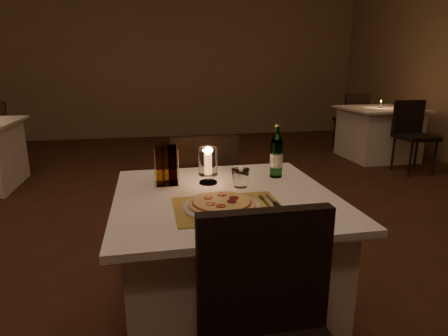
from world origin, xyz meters
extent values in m
cube|color=#482717|center=(0.00, 0.00, -0.01)|extent=(8.00, 10.00, 0.02)
cube|color=#917554|center=(0.00, 5.01, 1.50)|extent=(8.00, 0.02, 3.00)
cube|color=white|center=(0.26, -0.67, 0.35)|extent=(0.88, 0.88, 0.71)
cube|color=white|center=(0.26, -0.67, 0.72)|extent=(1.00, 1.00, 0.03)
cube|color=black|center=(0.26, -1.29, 0.69)|extent=(0.42, 0.05, 0.42)
cube|color=black|center=(0.26, 0.13, 0.46)|extent=(0.42, 0.42, 0.05)
cube|color=black|center=(0.26, -0.06, 0.69)|extent=(0.42, 0.05, 0.42)
cylinder|color=black|center=(0.43, 0.30, 0.22)|extent=(0.03, 0.03, 0.44)
cylinder|color=black|center=(0.09, 0.30, 0.22)|extent=(0.03, 0.03, 0.44)
cylinder|color=black|center=(0.43, -0.04, 0.22)|extent=(0.03, 0.03, 0.44)
cylinder|color=black|center=(0.09, -0.04, 0.22)|extent=(0.03, 0.03, 0.44)
cube|color=#AC923B|center=(0.24, -0.85, 0.74)|extent=(0.45, 0.34, 0.00)
cylinder|color=white|center=(0.21, -0.85, 0.75)|extent=(0.32, 0.32, 0.01)
cylinder|color=#D8B77F|center=(0.21, -0.85, 0.76)|extent=(0.28, 0.28, 0.01)
cylinder|color=maroon|center=(0.21, -0.85, 0.77)|extent=(0.24, 0.24, 0.00)
cylinder|color=#EACC7F|center=(0.21, -0.85, 0.77)|extent=(0.24, 0.24, 0.00)
cylinder|color=maroon|center=(0.27, -0.84, 0.78)|extent=(0.04, 0.04, 0.00)
cylinder|color=maroon|center=(0.23, -0.79, 0.78)|extent=(0.04, 0.04, 0.00)
cylinder|color=maroon|center=(0.16, -0.81, 0.78)|extent=(0.04, 0.04, 0.00)
cylinder|color=maroon|center=(0.16, -0.89, 0.78)|extent=(0.04, 0.04, 0.00)
cylinder|color=maroon|center=(0.20, -0.92, 0.78)|extent=(0.04, 0.04, 0.00)
cylinder|color=maroon|center=(0.25, -0.88, 0.78)|extent=(0.04, 0.04, 0.00)
cube|color=silver|center=(0.41, -0.85, 0.75)|extent=(0.01, 0.14, 0.00)
cube|color=silver|center=(0.41, -0.77, 0.75)|extent=(0.02, 0.05, 0.00)
cube|color=black|center=(0.44, -0.90, 0.75)|extent=(0.02, 0.10, 0.01)
cube|color=silver|center=(0.44, -0.79, 0.75)|extent=(0.01, 0.12, 0.00)
cylinder|color=#519661|center=(0.59, -0.45, 0.83)|extent=(0.06, 0.06, 0.19)
cylinder|color=#519661|center=(0.59, -0.45, 0.99)|extent=(0.02, 0.02, 0.04)
cylinder|color=gold|center=(0.59, -0.45, 1.02)|extent=(0.03, 0.03, 0.01)
cylinder|color=silver|center=(0.59, -0.45, 0.83)|extent=(0.07, 0.07, 0.07)
cylinder|color=white|center=(0.21, -0.49, 0.74)|extent=(0.09, 0.09, 0.01)
cylinder|color=white|center=(0.21, -0.49, 0.77)|extent=(0.02, 0.02, 0.04)
cylinder|color=white|center=(0.21, -0.49, 0.86)|extent=(0.10, 0.10, 0.14)
cylinder|color=white|center=(0.21, -0.49, 0.84)|extent=(0.03, 0.03, 0.10)
ellipsoid|color=orange|center=(0.21, -0.49, 0.91)|extent=(0.02, 0.02, 0.03)
cube|color=white|center=(0.01, -0.47, 0.74)|extent=(0.12, 0.12, 0.01)
cylinder|color=white|center=(-0.05, -0.52, 0.84)|extent=(0.01, 0.01, 0.18)
cylinder|color=white|center=(0.06, -0.52, 0.84)|extent=(0.01, 0.01, 0.18)
cylinder|color=white|center=(-0.05, -0.41, 0.84)|extent=(0.01, 0.01, 0.18)
cylinder|color=white|center=(0.06, -0.41, 0.84)|extent=(0.01, 0.01, 0.18)
cube|color=#BF8C33|center=(-0.02, -0.50, 0.85)|extent=(0.04, 0.04, 0.20)
cube|color=#3F1E14|center=(0.04, -0.50, 0.85)|extent=(0.04, 0.04, 0.20)
cube|color=#BF8C33|center=(0.01, -0.44, 0.85)|extent=(0.04, 0.04, 0.20)
cylinder|color=black|center=(-1.82, 3.13, 0.22)|extent=(0.03, 0.03, 0.44)
cylinder|color=black|center=(-1.82, 2.79, 0.22)|extent=(0.03, 0.03, 0.44)
cube|color=white|center=(3.20, 2.57, 0.35)|extent=(0.88, 0.88, 0.71)
cube|color=white|center=(3.20, 2.57, 0.72)|extent=(1.00, 1.00, 0.03)
cube|color=black|center=(3.20, 1.77, 0.46)|extent=(0.42, 0.42, 0.05)
cube|color=black|center=(3.20, 1.95, 0.69)|extent=(0.42, 0.05, 0.42)
cylinder|color=black|center=(3.03, 1.60, 0.22)|extent=(0.03, 0.03, 0.44)
cylinder|color=black|center=(3.37, 1.60, 0.22)|extent=(0.03, 0.03, 0.44)
cylinder|color=black|center=(3.03, 1.94, 0.22)|extent=(0.03, 0.03, 0.44)
cylinder|color=black|center=(3.37, 1.94, 0.22)|extent=(0.03, 0.03, 0.44)
cube|color=black|center=(3.20, 3.37, 0.46)|extent=(0.42, 0.42, 0.05)
cube|color=black|center=(3.20, 3.18, 0.69)|extent=(0.42, 0.05, 0.42)
cylinder|color=black|center=(3.37, 3.54, 0.22)|extent=(0.03, 0.03, 0.44)
cylinder|color=black|center=(3.03, 3.54, 0.22)|extent=(0.03, 0.03, 0.44)
cylinder|color=black|center=(3.37, 3.20, 0.22)|extent=(0.03, 0.03, 0.44)
cylinder|color=black|center=(3.03, 3.20, 0.22)|extent=(0.03, 0.03, 0.44)
cylinder|color=white|center=(3.20, 2.57, 0.79)|extent=(0.03, 0.03, 0.09)
ellipsoid|color=orange|center=(3.20, 2.57, 0.84)|extent=(0.01, 0.01, 0.02)
camera|label=1|loc=(-0.06, -2.28, 1.31)|focal=30.00mm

